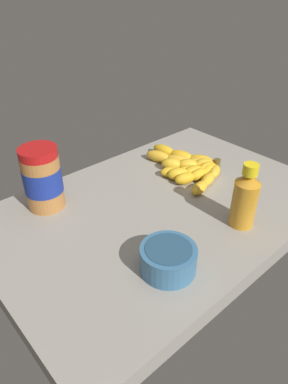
{
  "coord_description": "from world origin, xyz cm",
  "views": [
    {
      "loc": [
        -50.34,
        -49.88,
        49.76
      ],
      "look_at": [
        -2.99,
        3.31,
        3.27
      ],
      "focal_mm": 32.28,
      "sensor_mm": 36.0,
      "label": 1
    }
  ],
  "objects_px": {
    "peanut_butter_jar": "(43,179)",
    "honey_bottle": "(245,198)",
    "small_bowl": "(168,259)",
    "banana_bunch": "(189,166)"
  },
  "relations": [
    {
      "from": "peanut_butter_jar",
      "to": "small_bowl",
      "type": "xyz_separation_m",
      "value": [
        0.07,
        -0.35,
        -0.05
      ]
    },
    {
      "from": "honey_bottle",
      "to": "small_bowl",
      "type": "relative_size",
      "value": 1.4
    },
    {
      "from": "banana_bunch",
      "to": "peanut_butter_jar",
      "type": "height_order",
      "value": "peanut_butter_jar"
    },
    {
      "from": "honey_bottle",
      "to": "small_bowl",
      "type": "distance_m",
      "value": 0.23
    },
    {
      "from": "peanut_butter_jar",
      "to": "honey_bottle",
      "type": "bearing_deg",
      "value": -50.57
    },
    {
      "from": "banana_bunch",
      "to": "small_bowl",
      "type": "height_order",
      "value": "small_bowl"
    },
    {
      "from": "peanut_butter_jar",
      "to": "honey_bottle",
      "type": "height_order",
      "value": "peanut_butter_jar"
    },
    {
      "from": "honey_bottle",
      "to": "peanut_butter_jar",
      "type": "bearing_deg",
      "value": 129.43
    },
    {
      "from": "banana_bunch",
      "to": "peanut_butter_jar",
      "type": "xyz_separation_m",
      "value": [
        -0.39,
        0.12,
        0.06
      ]
    },
    {
      "from": "small_bowl",
      "to": "honey_bottle",
      "type": "bearing_deg",
      "value": -2.4
    }
  ]
}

